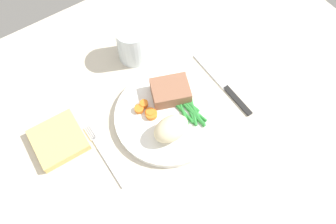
{
  "coord_description": "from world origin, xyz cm",
  "views": [
    {
      "loc": [
        -15.79,
        -26.16,
        67.87
      ],
      "look_at": [
        3.2,
        1.73,
        4.6
      ],
      "focal_mm": 35.13,
      "sensor_mm": 36.0,
      "label": 1
    }
  ],
  "objects_px": {
    "meat_portion": "(170,91)",
    "water_glass": "(133,45)",
    "dinner_plate": "(168,116)",
    "fork": "(105,156)",
    "napkin": "(58,140)",
    "knife": "(223,85)"
  },
  "relations": [
    {
      "from": "knife",
      "to": "water_glass",
      "type": "bearing_deg",
      "value": 127.42
    },
    {
      "from": "meat_portion",
      "to": "knife",
      "type": "relative_size",
      "value": 0.41
    },
    {
      "from": "dinner_plate",
      "to": "napkin",
      "type": "height_order",
      "value": "napkin"
    },
    {
      "from": "meat_portion",
      "to": "napkin",
      "type": "xyz_separation_m",
      "value": [
        -0.26,
        0.05,
        -0.02
      ]
    },
    {
      "from": "knife",
      "to": "napkin",
      "type": "xyz_separation_m",
      "value": [
        -0.38,
        0.09,
        0.01
      ]
    },
    {
      "from": "meat_portion",
      "to": "water_glass",
      "type": "bearing_deg",
      "value": 91.34
    },
    {
      "from": "fork",
      "to": "knife",
      "type": "relative_size",
      "value": 0.81
    },
    {
      "from": "fork",
      "to": "meat_portion",
      "type": "bearing_deg",
      "value": 9.12
    },
    {
      "from": "dinner_plate",
      "to": "fork",
      "type": "xyz_separation_m",
      "value": [
        -0.16,
        -0.0,
        -0.01
      ]
    },
    {
      "from": "dinner_plate",
      "to": "meat_portion",
      "type": "relative_size",
      "value": 2.86
    },
    {
      "from": "dinner_plate",
      "to": "fork",
      "type": "distance_m",
      "value": 0.16
    },
    {
      "from": "meat_portion",
      "to": "water_glass",
      "type": "xyz_separation_m",
      "value": [
        -0.0,
        0.15,
        0.01
      ]
    },
    {
      "from": "water_glass",
      "to": "napkin",
      "type": "height_order",
      "value": "water_glass"
    },
    {
      "from": "meat_portion",
      "to": "napkin",
      "type": "bearing_deg",
      "value": 169.97
    },
    {
      "from": "knife",
      "to": "napkin",
      "type": "bearing_deg",
      "value": 171.31
    },
    {
      "from": "meat_portion",
      "to": "knife",
      "type": "distance_m",
      "value": 0.13
    },
    {
      "from": "dinner_plate",
      "to": "napkin",
      "type": "xyz_separation_m",
      "value": [
        -0.23,
        0.08,
        0.0
      ]
    },
    {
      "from": "dinner_plate",
      "to": "meat_portion",
      "type": "height_order",
      "value": "meat_portion"
    },
    {
      "from": "knife",
      "to": "meat_portion",
      "type": "bearing_deg",
      "value": 166.03
    },
    {
      "from": "meat_portion",
      "to": "fork",
      "type": "height_order",
      "value": "meat_portion"
    },
    {
      "from": "dinner_plate",
      "to": "meat_portion",
      "type": "distance_m",
      "value": 0.06
    },
    {
      "from": "dinner_plate",
      "to": "water_glass",
      "type": "xyz_separation_m",
      "value": [
        0.03,
        0.19,
        0.03
      ]
    }
  ]
}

